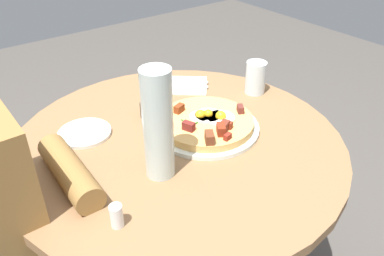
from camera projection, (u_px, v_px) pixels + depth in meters
The scene contains 11 objects.
dining_table at pixel (179, 184), 1.17m from camera, with size 0.93×0.93×0.70m.
pizza_plate at pixel (206, 127), 1.13m from camera, with size 0.31×0.31×0.01m, color silver.
breakfast_pizza at pixel (207, 122), 1.11m from camera, with size 0.27×0.27×0.05m.
bread_plate at pixel (85, 133), 1.10m from camera, with size 0.15×0.15×0.01m, color white.
napkin at pixel (182, 85), 1.36m from camera, with size 0.17×0.14×0.00m, color white.
fork at pixel (182, 86), 1.34m from camera, with size 0.18×0.01×0.01m, color silver.
knife at pixel (183, 82), 1.37m from camera, with size 0.18×0.01×0.01m, color silver.
water_glass at pixel (256, 78), 1.29m from camera, with size 0.07×0.07×0.11m, color silver.
water_bottle at pixel (158, 125), 0.89m from camera, with size 0.07×0.07×0.28m, color silver.
salt_shaker at pixel (117, 216), 0.80m from camera, with size 0.03×0.03×0.05m, color white.
pepper_shaker at pixel (145, 110), 1.17m from camera, with size 0.03×0.03×0.05m, color #3F3833.
Camera 1 is at (0.51, 0.73, 1.32)m, focal length 36.24 mm.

